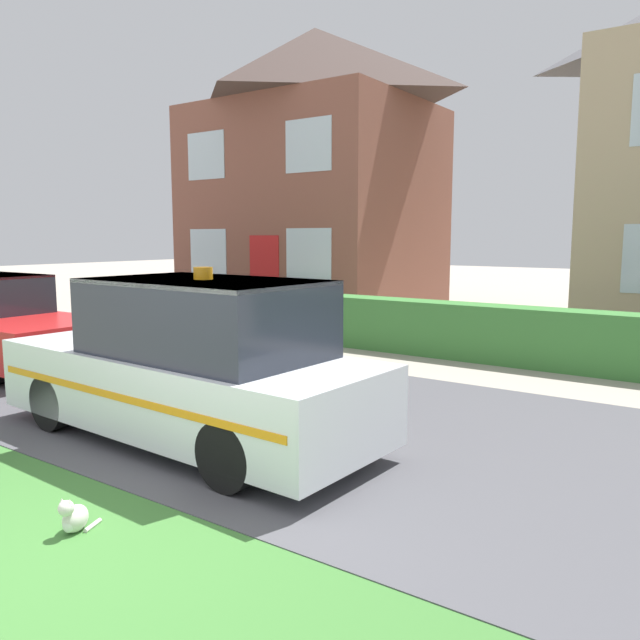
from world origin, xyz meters
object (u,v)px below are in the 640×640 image
Objects in this scene: cat at (74,517)px; house_left at (315,167)px; police_car at (191,365)px; wheelie_bin at (219,315)px.

house_left is (-7.30, 13.15, 4.02)m from cat.
police_car is 6.12m from wheelie_bin.
police_car is 0.54× the size of house_left.
police_car is 13.43m from house_left.
house_left is (-6.50, 11.27, 3.35)m from police_car.
police_car is at bearing -51.59° from wheelie_bin.
cat is 8.09m from wheelie_bin.
house_left is 7.59× the size of wheelie_bin.
cat is 0.31× the size of wheelie_bin.
house_left reaches higher than police_car.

